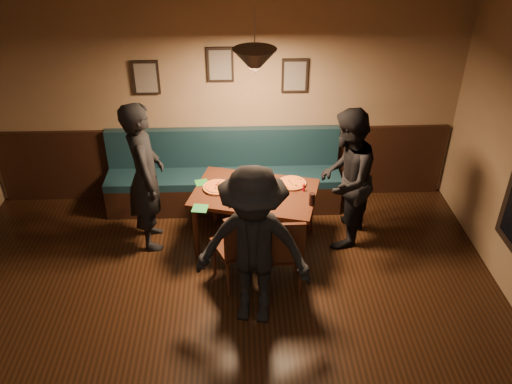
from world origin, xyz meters
TOP-DOWN VIEW (x-y plane):
  - ceiling at (0.00, 0.00)m, footprint 7.00×7.00m
  - wall_back at (0.00, 3.50)m, footprint 6.00×0.00m
  - wainscot at (0.00, 3.47)m, footprint 5.88×0.06m
  - booth_bench at (0.00, 3.20)m, footprint 3.00×0.60m
  - picture_left at (-0.90, 3.47)m, footprint 0.32×0.04m
  - picture_center at (0.00, 3.47)m, footprint 0.32×0.04m
  - picture_right at (0.90, 3.47)m, footprint 0.32×0.04m
  - pendant_lamp at (0.37, 2.37)m, footprint 0.44×0.44m
  - dining_table at (0.37, 2.37)m, footprint 1.55×1.21m
  - chair_near_left at (0.16, 1.72)m, footprint 0.58×0.58m
  - chair_near_right at (0.63, 1.63)m, footprint 0.42×0.42m
  - diner_left at (-0.86, 2.47)m, footprint 0.54×0.72m
  - diner_right at (1.41, 2.41)m, footprint 0.92×1.01m
  - diner_front at (0.32, 1.17)m, footprint 1.21×0.84m
  - pizza_a at (-0.05, 2.45)m, footprint 0.44×0.44m
  - pizza_b at (0.41, 2.14)m, footprint 0.39×0.39m
  - pizza_c at (0.81, 2.51)m, footprint 0.40×0.40m
  - soda_glass at (0.99, 2.07)m, footprint 0.09×0.09m
  - tabasco_bottle at (0.93, 2.36)m, footprint 0.03×0.03m
  - napkin_a at (-0.24, 2.58)m, footprint 0.18×0.18m
  - napkin_b at (-0.23, 2.04)m, footprint 0.19×0.19m
  - cutlery_set at (0.37, 1.98)m, footprint 0.18×0.07m

SIDE VIEW (x-z plane):
  - dining_table at x=0.37m, z-range 0.00..0.74m
  - chair_near_right at x=0.63m, z-range 0.00..0.94m
  - chair_near_left at x=0.16m, z-range 0.00..1.00m
  - wainscot at x=0.00m, z-range 0.00..1.00m
  - booth_bench at x=0.00m, z-range 0.00..1.00m
  - cutlery_set at x=0.37m, z-range 0.74..0.74m
  - napkin_a at x=-0.24m, z-range 0.74..0.74m
  - napkin_b at x=-0.23m, z-range 0.74..0.74m
  - pizza_c at x=0.81m, z-range 0.74..0.77m
  - pizza_a at x=-0.05m, z-range 0.74..0.77m
  - pizza_b at x=0.41m, z-range 0.74..0.78m
  - tabasco_bottle at x=0.93m, z-range 0.74..0.85m
  - soda_glass at x=0.99m, z-range 0.74..0.88m
  - diner_right at x=1.41m, z-range 0.00..1.69m
  - diner_front at x=0.32m, z-range 0.00..1.71m
  - diner_left at x=-0.86m, z-range 0.00..1.79m
  - wall_back at x=0.00m, z-range -1.60..4.40m
  - picture_left at x=-0.90m, z-range 1.49..1.91m
  - picture_right at x=0.90m, z-range 1.49..1.91m
  - picture_center at x=0.00m, z-range 1.64..2.06m
  - pendant_lamp at x=0.37m, z-range 2.12..2.38m
  - ceiling at x=0.00m, z-range 2.80..2.80m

